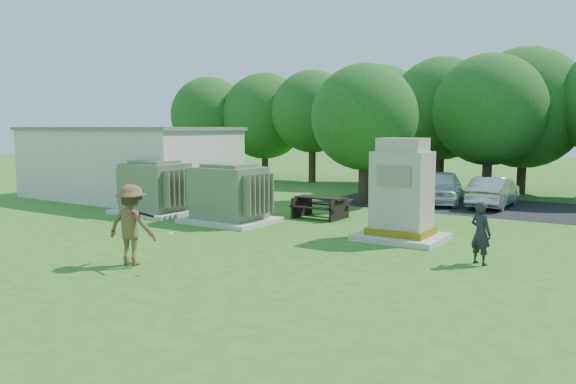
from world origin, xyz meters
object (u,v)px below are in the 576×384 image
Objects in this scene: picnic_table at (320,205)px; transformer_right at (229,195)px; batter at (132,225)px; car_silver_a at (493,192)px; transformer_left at (155,189)px; car_white at (441,187)px; generator_cabinet at (402,196)px; person_by_generator at (481,233)px.

transformer_right is at bearing -130.77° from picnic_table.
batter is 0.50× the size of car_silver_a.
transformer_right is at bearing 0.00° from transformer_left.
picnic_table is 8.67m from batter.
transformer_left is at bearing 180.00° from transformer_right.
batter is at bearing 71.71° from car_silver_a.
picnic_table is 0.43× the size of car_white.
generator_cabinet reaches higher than transformer_left.
car_silver_a is (4.88, 15.12, -0.34)m from batter.
generator_cabinet reaches higher than car_white.
transformer_right is 1.53× the size of batter.
car_white is (2.36, 6.51, 0.23)m from picnic_table.
person_by_generator is at bearing -160.23° from batter.
car_silver_a is at bearing 86.14° from generator_cabinet.
transformer_left and transformer_right have the same top height.
transformer_left reaches higher than car_white.
batter is 15.89m from car_silver_a.
car_silver_a is at bearing 52.90° from transformer_right.
transformer_right is at bearing 16.36° from person_by_generator.
transformer_right reaches higher than batter.
generator_cabinet reaches higher than picnic_table.
person_by_generator is at bearing -33.06° from generator_cabinet.
transformer_left is 0.77× the size of car_silver_a.
person_by_generator is at bearing -80.53° from car_white.
batter reaches higher than car_white.
transformer_right is 10.16m from car_white.
person_by_generator is at bearing 101.44° from car_silver_a.
car_white reaches higher than car_silver_a.
car_silver_a is (0.58, 8.64, -0.68)m from generator_cabinet.
generator_cabinet is 0.71× the size of car_white.
car_silver_a is at bearing -14.63° from car_white.
person_by_generator reaches higher than car_silver_a.
picnic_table is 0.47× the size of car_silver_a.
car_white is at bearing 47.64° from transformer_left.
transformer_left is 1.93× the size of person_by_generator.
car_white is at bearing 63.27° from transformer_right.
picnic_table is 1.19× the size of person_by_generator.
car_white is at bearing -1.51° from car_silver_a.
transformer_right reaches higher than person_by_generator.
car_silver_a is (10.53, 9.02, -0.33)m from transformer_left.
transformer_left is 1.53× the size of batter.
generator_cabinet is 0.78× the size of car_silver_a.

